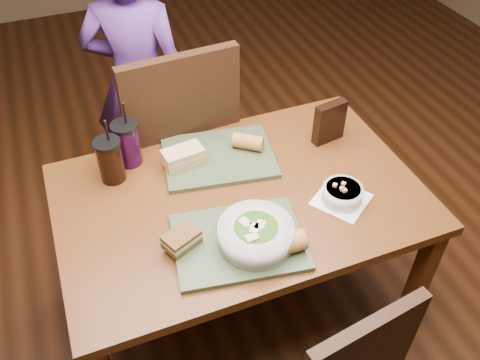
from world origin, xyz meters
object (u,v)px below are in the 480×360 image
tray_near (239,242)px  sandwich_near (182,239)px  tray_far (219,157)px  sandwich_far (183,156)px  soup_bowl (342,194)px  salad_bowl (256,233)px  cup_cola (110,160)px  baguette_far (248,142)px  chip_bag (329,122)px  baguette_near (284,244)px  diner (139,82)px  cup_berry (127,143)px  dining_table (240,212)px  chair_far (180,143)px

tray_near → sandwich_near: (-0.18, 0.05, 0.04)m
tray_far → sandwich_far: bearing=176.4°
tray_near → sandwich_far: sandwich_far is taller
tray_near → soup_bowl: 0.42m
salad_bowl → cup_cola: cup_cola is taller
baguette_far → sandwich_near: bearing=-135.2°
cup_cola → chip_bag: (0.85, -0.08, -0.00)m
baguette_far → cup_cola: bearing=175.9°
sandwich_near → baguette_near: (0.29, -0.14, 0.01)m
tray_far → chip_bag: size_ratio=2.43×
soup_bowl → sandwich_near: 0.59m
diner → baguette_near: bearing=120.9°
sandwich_near → cup_berry: bearing=97.4°
dining_table → tray_near: bearing=-112.4°
salad_bowl → chair_far: bearing=93.0°
chair_far → salad_bowl: 0.80m
diner → baguette_far: 0.81m
cup_cola → sandwich_near: bearing=-71.5°
chip_bag → sandwich_far: bearing=165.1°
chair_far → baguette_near: (0.11, -0.84, 0.19)m
baguette_near → cup_berry: (-0.36, 0.63, 0.04)m
dining_table → cup_cola: 0.51m
dining_table → cup_berry: size_ratio=4.73×
dining_table → chair_far: 0.54m
tray_far → cup_berry: bearing=161.4°
tray_near → sandwich_far: size_ratio=2.60×
baguette_near → chip_bag: chip_bag is taller
chair_far → chip_bag: 0.68m
soup_bowl → baguette_far: size_ratio=2.03×
chair_far → dining_table: bearing=-81.4°
baguette_far → chip_bag: chip_bag is taller
salad_bowl → sandwich_near: size_ratio=1.84×
cup_cola → tray_near: bearing=-55.7°
sandwich_far → cup_cola: bearing=173.5°
dining_table → soup_bowl: (0.33, -0.16, 0.12)m
tray_far → baguette_far: size_ratio=3.56×
dining_table → sandwich_far: bearing=122.7°
cup_berry → soup_bowl: bearing=-36.4°
sandwich_near → cup_cola: cup_cola is taller
dining_table → sandwich_far: (-0.14, 0.22, 0.14)m
sandwich_far → soup_bowl: bearing=-39.2°
baguette_far → cup_cola: (-0.52, 0.04, 0.04)m
soup_bowl → baguette_far: 0.43m
dining_table → baguette_far: baguette_far is taller
soup_bowl → baguette_near: size_ratio=1.74×
soup_bowl → baguette_far: baguette_far is taller
baguette_far → tray_near: bearing=-115.7°
baguette_far → chip_bag: 0.33m
soup_bowl → sandwich_far: (-0.47, 0.38, 0.02)m
diner → sandwich_far: size_ratio=8.58×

